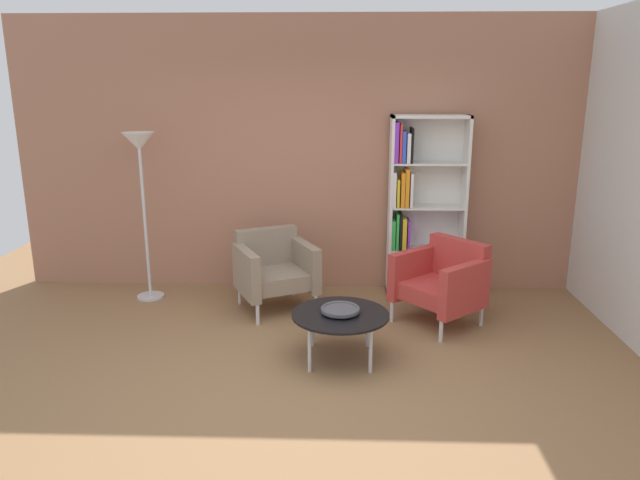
{
  "coord_description": "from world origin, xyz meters",
  "views": [
    {
      "loc": [
        0.28,
        -3.97,
        2.24
      ],
      "look_at": [
        0.12,
        0.84,
        0.95
      ],
      "focal_mm": 33.59,
      "sensor_mm": 36.0,
      "label": 1
    }
  ],
  "objects": [
    {
      "name": "ground_plane",
      "position": [
        0.0,
        0.0,
        0.0
      ],
      "size": [
        8.32,
        8.32,
        0.0
      ],
      "primitive_type": "plane",
      "color": "olive"
    },
    {
      "name": "brick_back_panel",
      "position": [
        0.0,
        2.46,
        1.45
      ],
      "size": [
        6.4,
        0.12,
        2.9
      ],
      "primitive_type": "cube",
      "color": "#A87056",
      "rests_on": "ground_plane"
    },
    {
      "name": "bookshelf_tall",
      "position": [
        1.09,
        2.24,
        0.94
      ],
      "size": [
        0.8,
        0.3,
        1.9
      ],
      "color": "silver",
      "rests_on": "ground_plane"
    },
    {
      "name": "coffee_table_low",
      "position": [
        0.29,
        0.58,
        0.37
      ],
      "size": [
        0.8,
        0.8,
        0.4
      ],
      "color": "black",
      "rests_on": "ground_plane"
    },
    {
      "name": "decorative_bowl",
      "position": [
        0.29,
        0.58,
        0.43
      ],
      "size": [
        0.32,
        0.32,
        0.05
      ],
      "color": "#4C4C51",
      "rests_on": "coffee_table_low"
    },
    {
      "name": "armchair_by_bookshelf",
      "position": [
        1.25,
        1.4,
        0.41
      ],
      "size": [
        0.94,
        0.95,
        0.78
      ],
      "rotation": [
        0.0,
        0.0,
        -0.85
      ],
      "color": "#B73833",
      "rests_on": "ground_plane"
    },
    {
      "name": "armchair_corner_red",
      "position": [
        -0.38,
        1.73,
        0.41
      ],
      "size": [
        0.92,
        0.89,
        0.78
      ],
      "rotation": [
        0.0,
        0.0,
        0.46
      ],
      "color": "gray",
      "rests_on": "ground_plane"
    },
    {
      "name": "floor_lamp_torchiere",
      "position": [
        -1.73,
        1.96,
        1.45
      ],
      "size": [
        0.32,
        0.32,
        1.74
      ],
      "color": "silver",
      "rests_on": "ground_plane"
    }
  ]
}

